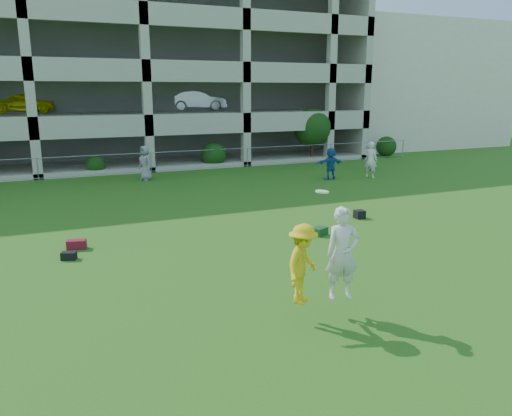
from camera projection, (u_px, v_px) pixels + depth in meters
name	position (u px, v px, depth m)	size (l,w,h in m)	color
ground	(317.00, 291.00, 11.81)	(100.00, 100.00, 0.00)	#235114
stucco_building	(385.00, 86.00, 44.52)	(16.00, 14.00, 10.00)	beige
bystander_c	(145.00, 163.00, 26.13)	(0.90, 0.58, 1.83)	gray
bystander_d	(331.00, 164.00, 26.46)	(1.55, 0.50, 1.68)	#215198
bystander_e	(371.00, 160.00, 26.92)	(0.71, 0.47, 1.96)	silver
bystander_f	(369.00, 158.00, 29.33)	(0.99, 0.57, 1.53)	slate
bag_red_a	(77.00, 244.00, 14.92)	(0.55, 0.30, 0.28)	#570F17
bag_black_b	(69.00, 256.00, 13.99)	(0.40, 0.25, 0.22)	black
bag_green_c	(320.00, 231.00, 16.36)	(0.50, 0.35, 0.26)	#123319
crate_d	(359.00, 214.00, 18.51)	(0.35, 0.35, 0.30)	black
frisbee_contest	(318.00, 260.00, 10.08)	(1.89, 1.15, 2.28)	yellow
parking_garage	(122.00, 70.00, 35.20)	(30.00, 14.00, 12.00)	#9E998C
fence	(151.00, 162.00, 28.66)	(36.06, 0.06, 1.20)	gray
shrub_row	(222.00, 142.00, 30.84)	(34.38, 2.52, 3.50)	#163D11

